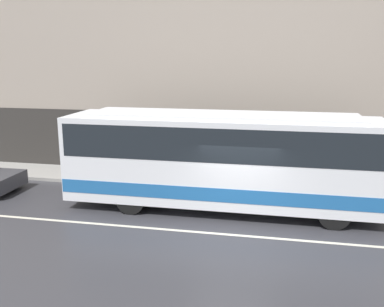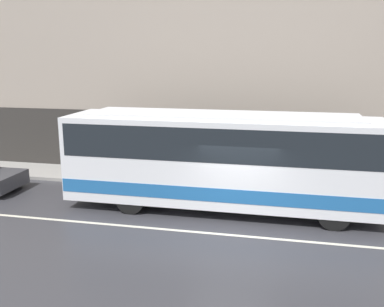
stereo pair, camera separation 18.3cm
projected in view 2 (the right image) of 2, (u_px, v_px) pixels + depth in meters
The scene contains 5 objects.
ground_plane at pixel (234, 235), 12.69m from camera, with size 60.00×60.00×0.00m, color #333338.
sidewalk at pixel (249, 184), 17.57m from camera, with size 60.00×2.26×0.14m.
building_facade at pixel (256, 19), 17.31m from camera, with size 60.00×0.35×13.73m.
lane_stripe at pixel (234, 235), 12.69m from camera, with size 54.00×0.14×0.01m.
transit_bus at pixel (221, 156), 14.52m from camera, with size 10.57×2.54×3.33m.
Camera 2 is at (1.31, -11.82, 5.20)m, focal length 40.00 mm.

